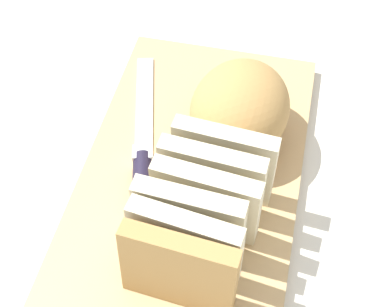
# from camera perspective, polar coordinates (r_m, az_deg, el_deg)

# --- Properties ---
(ground_plane) EXTENTS (3.00, 3.00, 0.00)m
(ground_plane) POSITION_cam_1_polar(r_m,az_deg,el_deg) (0.71, 0.00, -2.42)
(ground_plane) COLOR silver
(cutting_board) EXTENTS (0.45, 0.27, 0.02)m
(cutting_board) POSITION_cam_1_polar(r_m,az_deg,el_deg) (0.70, 0.00, -1.98)
(cutting_board) COLOR tan
(cutting_board) RESTS_ON ground_plane
(bread_loaf) EXTENTS (0.32, 0.16, 0.10)m
(bread_loaf) POSITION_cam_1_polar(r_m,az_deg,el_deg) (0.65, 3.09, 0.17)
(bread_loaf) COLOR tan
(bread_loaf) RESTS_ON cutting_board
(bread_knife) EXTENTS (0.25, 0.08, 0.02)m
(bread_knife) POSITION_cam_1_polar(r_m,az_deg,el_deg) (0.69, -4.86, -0.58)
(bread_knife) COLOR silver
(bread_knife) RESTS_ON cutting_board
(crumb_near_knife) EXTENTS (0.01, 0.01, 0.01)m
(crumb_near_knife) POSITION_cam_1_polar(r_m,az_deg,el_deg) (0.69, -2.51, -1.80)
(crumb_near_knife) COLOR #A8753D
(crumb_near_knife) RESTS_ON cutting_board
(crumb_near_loaf) EXTENTS (0.01, 0.01, 0.01)m
(crumb_near_loaf) POSITION_cam_1_polar(r_m,az_deg,el_deg) (0.68, 0.32, -3.27)
(crumb_near_loaf) COLOR #A8753D
(crumb_near_loaf) RESTS_ON cutting_board
(crumb_stray_left) EXTENTS (0.01, 0.01, 0.01)m
(crumb_stray_left) POSITION_cam_1_polar(r_m,az_deg,el_deg) (0.70, 0.48, -0.12)
(crumb_stray_left) COLOR #A8753D
(crumb_stray_left) RESTS_ON cutting_board
(crumb_stray_right) EXTENTS (0.01, 0.01, 0.01)m
(crumb_stray_right) POSITION_cam_1_polar(r_m,az_deg,el_deg) (0.67, 0.45, -3.88)
(crumb_stray_right) COLOR #A8753D
(crumb_stray_right) RESTS_ON cutting_board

